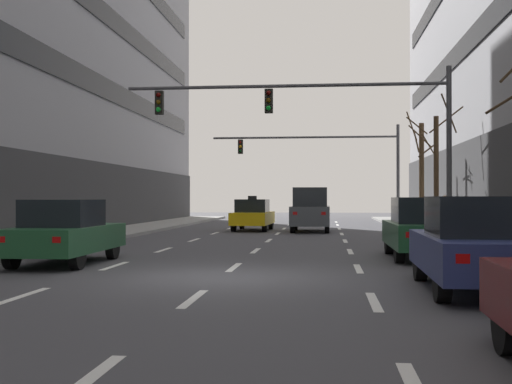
{
  "coord_description": "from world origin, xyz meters",
  "views": [
    {
      "loc": [
        2.21,
        -13.87,
        1.71
      ],
      "look_at": [
        -0.52,
        12.12,
        1.93
      ],
      "focal_mm": 45.84,
      "sensor_mm": 36.0,
      "label": 1
    }
  ],
  "objects_px": {
    "car_parked_1": "(478,245)",
    "street_tree_2": "(436,169)",
    "taxi_driving_2": "(253,215)",
    "pedestrian_0": "(445,212)",
    "traffic_signal_0": "(327,117)",
    "street_tree_0": "(421,172)",
    "traffic_signal_1": "(335,156)",
    "car_driving_0": "(65,232)",
    "car_driving_1": "(310,210)",
    "car_parked_2": "(424,229)",
    "pedestrian_1": "(466,213)"
  },
  "relations": [
    {
      "from": "car_parked_1",
      "to": "traffic_signal_0",
      "type": "height_order",
      "value": "traffic_signal_0"
    },
    {
      "from": "street_tree_0",
      "to": "street_tree_2",
      "type": "relative_size",
      "value": 0.99
    },
    {
      "from": "car_parked_1",
      "to": "street_tree_0",
      "type": "distance_m",
      "value": 22.82
    },
    {
      "from": "traffic_signal_0",
      "to": "street_tree_0",
      "type": "height_order",
      "value": "street_tree_0"
    },
    {
      "from": "car_parked_1",
      "to": "traffic_signal_0",
      "type": "relative_size",
      "value": 0.41
    },
    {
      "from": "car_parked_2",
      "to": "traffic_signal_1",
      "type": "relative_size",
      "value": 0.42
    },
    {
      "from": "pedestrian_1",
      "to": "car_driving_0",
      "type": "bearing_deg",
      "value": -139.42
    },
    {
      "from": "taxi_driving_2",
      "to": "pedestrian_0",
      "type": "relative_size",
      "value": 2.62
    },
    {
      "from": "car_parked_1",
      "to": "traffic_signal_1",
      "type": "height_order",
      "value": "traffic_signal_1"
    },
    {
      "from": "street_tree_0",
      "to": "street_tree_2",
      "type": "bearing_deg",
      "value": -89.83
    },
    {
      "from": "car_driving_0",
      "to": "car_driving_1",
      "type": "distance_m",
      "value": 17.76
    },
    {
      "from": "traffic_signal_0",
      "to": "street_tree_0",
      "type": "relative_size",
      "value": 1.84
    },
    {
      "from": "taxi_driving_2",
      "to": "traffic_signal_0",
      "type": "height_order",
      "value": "traffic_signal_0"
    },
    {
      "from": "car_driving_0",
      "to": "pedestrian_1",
      "type": "bearing_deg",
      "value": 40.58
    },
    {
      "from": "car_driving_1",
      "to": "pedestrian_0",
      "type": "bearing_deg",
      "value": -38.59
    },
    {
      "from": "taxi_driving_2",
      "to": "street_tree_0",
      "type": "relative_size",
      "value": 0.71
    },
    {
      "from": "traffic_signal_1",
      "to": "traffic_signal_0",
      "type": "bearing_deg",
      "value": -91.93
    },
    {
      "from": "traffic_signal_0",
      "to": "taxi_driving_2",
      "type": "bearing_deg",
      "value": 109.21
    },
    {
      "from": "street_tree_0",
      "to": "traffic_signal_1",
      "type": "bearing_deg",
      "value": 142.21
    },
    {
      "from": "traffic_signal_0",
      "to": "traffic_signal_1",
      "type": "bearing_deg",
      "value": 88.07
    },
    {
      "from": "car_parked_1",
      "to": "street_tree_2",
      "type": "bearing_deg",
      "value": 82.82
    },
    {
      "from": "street_tree_2",
      "to": "pedestrian_1",
      "type": "relative_size",
      "value": 3.79
    },
    {
      "from": "car_driving_0",
      "to": "car_parked_2",
      "type": "height_order",
      "value": "car_parked_2"
    },
    {
      "from": "taxi_driving_2",
      "to": "traffic_signal_1",
      "type": "distance_m",
      "value": 7.14
    },
    {
      "from": "car_parked_2",
      "to": "street_tree_2",
      "type": "distance_m",
      "value": 12.16
    },
    {
      "from": "car_driving_0",
      "to": "pedestrian_0",
      "type": "distance_m",
      "value": 16.87
    },
    {
      "from": "pedestrian_1",
      "to": "car_driving_1",
      "type": "bearing_deg",
      "value": 135.16
    },
    {
      "from": "street_tree_2",
      "to": "pedestrian_1",
      "type": "xyz_separation_m",
      "value": [
        0.53,
        -3.68,
        -1.94
      ]
    },
    {
      "from": "traffic_signal_1",
      "to": "pedestrian_1",
      "type": "height_order",
      "value": "traffic_signal_1"
    },
    {
      "from": "car_driving_1",
      "to": "car_parked_1",
      "type": "height_order",
      "value": "car_driving_1"
    },
    {
      "from": "traffic_signal_1",
      "to": "street_tree_2",
      "type": "relative_size",
      "value": 1.76
    },
    {
      "from": "street_tree_2",
      "to": "pedestrian_1",
      "type": "bearing_deg",
      "value": -81.77
    },
    {
      "from": "car_driving_0",
      "to": "street_tree_2",
      "type": "bearing_deg",
      "value": 50.42
    },
    {
      "from": "street_tree_2",
      "to": "street_tree_0",
      "type": "bearing_deg",
      "value": 90.17
    },
    {
      "from": "traffic_signal_0",
      "to": "pedestrian_0",
      "type": "distance_m",
      "value": 8.21
    },
    {
      "from": "car_parked_1",
      "to": "car_driving_1",
      "type": "bearing_deg",
      "value": 99.52
    },
    {
      "from": "car_driving_1",
      "to": "street_tree_0",
      "type": "distance_m",
      "value": 6.35
    },
    {
      "from": "car_driving_1",
      "to": "car_parked_2",
      "type": "distance_m",
      "value": 14.73
    },
    {
      "from": "car_parked_2",
      "to": "pedestrian_0",
      "type": "distance_m",
      "value": 9.97
    },
    {
      "from": "street_tree_0",
      "to": "street_tree_2",
      "type": "xyz_separation_m",
      "value": [
        0.01,
        -4.47,
        -0.03
      ]
    },
    {
      "from": "car_driving_0",
      "to": "taxi_driving_2",
      "type": "distance_m",
      "value": 17.72
    },
    {
      "from": "car_driving_1",
      "to": "street_tree_2",
      "type": "relative_size",
      "value": 0.74
    },
    {
      "from": "pedestrian_0",
      "to": "street_tree_0",
      "type": "bearing_deg",
      "value": 90.35
    },
    {
      "from": "taxi_driving_2",
      "to": "pedestrian_0",
      "type": "xyz_separation_m",
      "value": [
        8.79,
        -5.35,
        0.31
      ]
    },
    {
      "from": "car_driving_0",
      "to": "car_driving_1",
      "type": "bearing_deg",
      "value": 70.43
    },
    {
      "from": "traffic_signal_1",
      "to": "pedestrian_1",
      "type": "distance_m",
      "value": 12.96
    },
    {
      "from": "car_parked_2",
      "to": "taxi_driving_2",
      "type": "bearing_deg",
      "value": 113.29
    },
    {
      "from": "car_parked_1",
      "to": "street_tree_2",
      "type": "height_order",
      "value": "street_tree_2"
    },
    {
      "from": "traffic_signal_1",
      "to": "street_tree_2",
      "type": "height_order",
      "value": "street_tree_2"
    },
    {
      "from": "car_driving_0",
      "to": "traffic_signal_1",
      "type": "relative_size",
      "value": 0.41
    }
  ]
}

